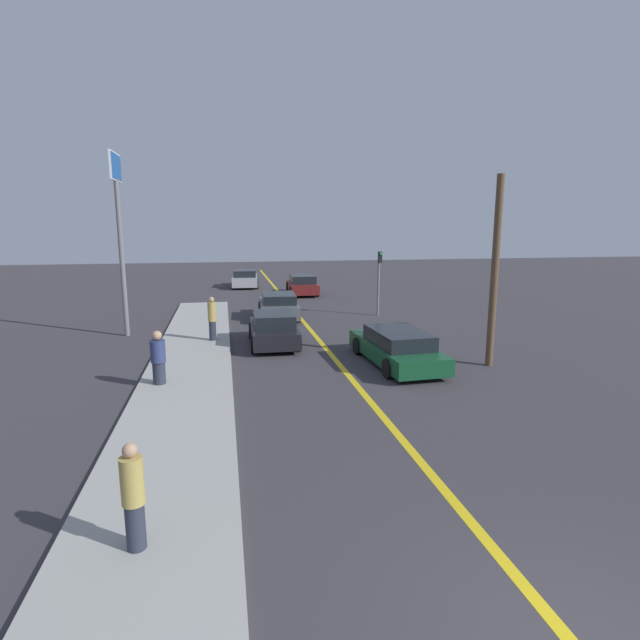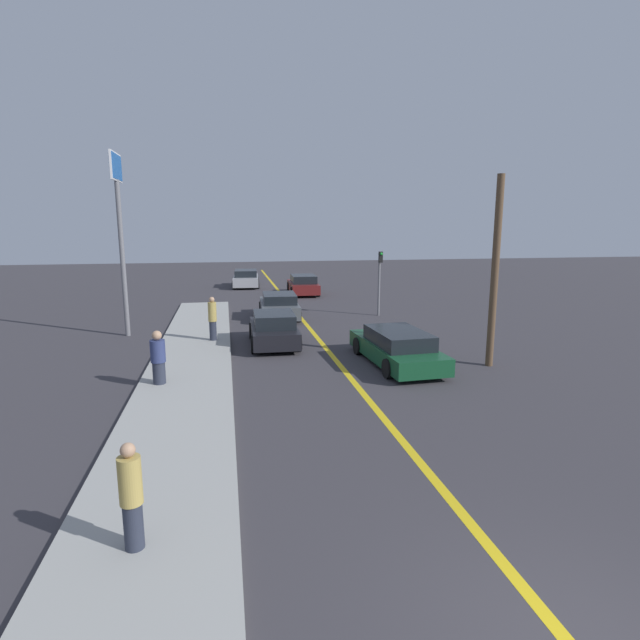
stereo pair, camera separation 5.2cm
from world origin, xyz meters
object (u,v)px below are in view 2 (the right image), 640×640
at_px(car_oncoming_far, 246,279).
at_px(car_near_right_lane, 397,347).
at_px(utility_pole, 495,273).
at_px(car_ahead_center, 274,329).
at_px(traffic_light, 380,276).
at_px(car_far_distant, 279,306).
at_px(car_parked_left_lot, 303,285).
at_px(pedestrian_far_standing, 213,318).
at_px(roadside_sign, 118,204).
at_px(pedestrian_near_curb, 131,496).
at_px(pedestrian_mid_group, 158,358).

bearing_deg(car_oncoming_far, car_near_right_lane, -76.44).
relative_size(car_near_right_lane, utility_pole, 0.79).
height_order(car_ahead_center, traffic_light, traffic_light).
xyz_separation_m(car_far_distant, car_parked_left_lot, (2.52, 8.34, 0.03)).
bearing_deg(car_far_distant, traffic_light, -1.19).
height_order(car_oncoming_far, pedestrian_far_standing, pedestrian_far_standing).
height_order(car_parked_left_lot, car_oncoming_far, car_parked_left_lot).
height_order(car_oncoming_far, traffic_light, traffic_light).
distance_m(car_oncoming_far, roadside_sign, 17.69).
relative_size(pedestrian_near_curb, roadside_sign, 0.21).
xyz_separation_m(car_ahead_center, car_far_distant, (0.82, 5.72, -0.01)).
relative_size(car_ahead_center, pedestrian_near_curb, 2.44).
bearing_deg(pedestrian_near_curb, traffic_light, 62.71).
distance_m(car_ahead_center, pedestrian_far_standing, 2.50).
bearing_deg(pedestrian_near_curb, pedestrian_far_standing, 86.39).
bearing_deg(roadside_sign, car_parked_left_lot, 50.46).
bearing_deg(pedestrian_near_curb, roadside_sign, 100.40).
height_order(car_oncoming_far, pedestrian_mid_group, pedestrian_mid_group).
bearing_deg(traffic_light, pedestrian_near_curb, -117.29).
bearing_deg(car_ahead_center, car_far_distant, 83.22).
xyz_separation_m(car_oncoming_far, pedestrian_far_standing, (-2.05, -18.11, 0.37)).
bearing_deg(car_oncoming_far, utility_pole, -69.77).
height_order(pedestrian_mid_group, utility_pole, utility_pole).
bearing_deg(car_parked_left_lot, utility_pole, -77.16).
xyz_separation_m(pedestrian_near_curb, roadside_sign, (-2.77, 15.11, 4.52)).
xyz_separation_m(pedestrian_mid_group, utility_pole, (10.55, 0.33, 2.22)).
relative_size(car_ahead_center, car_far_distant, 0.93).
bearing_deg(roadside_sign, pedestrian_mid_group, -73.55).
distance_m(pedestrian_near_curb, utility_pole, 12.98).
distance_m(car_far_distant, pedestrian_mid_group, 11.27).
bearing_deg(roadside_sign, pedestrian_near_curb, -79.60).
height_order(car_near_right_lane, car_parked_left_lot, car_parked_left_lot).
height_order(car_oncoming_far, pedestrian_near_curb, pedestrian_near_curb).
relative_size(car_ahead_center, utility_pole, 0.63).
height_order(car_far_distant, pedestrian_far_standing, pedestrian_far_standing).
bearing_deg(car_near_right_lane, utility_pole, -16.97).
bearing_deg(traffic_light, utility_pole, -85.05).
bearing_deg(car_parked_left_lot, pedestrian_far_standing, -110.98).
bearing_deg(car_ahead_center, roadside_sign, 155.90).
height_order(car_parked_left_lot, utility_pole, utility_pole).
height_order(car_near_right_lane, pedestrian_far_standing, pedestrian_far_standing).
bearing_deg(car_oncoming_far, traffic_light, -61.94).
bearing_deg(car_ahead_center, car_oncoming_far, 92.24).
relative_size(pedestrian_near_curb, utility_pole, 0.26).
bearing_deg(car_parked_left_lot, pedestrian_near_curb, -101.71).
bearing_deg(pedestrian_far_standing, pedestrian_near_curb, -93.61).
distance_m(pedestrian_far_standing, utility_pole, 10.63).
bearing_deg(car_near_right_lane, pedestrian_mid_group, -175.03).
xyz_separation_m(traffic_light, utility_pole, (0.84, -9.65, 1.03)).
distance_m(car_far_distant, pedestrian_far_standing, 5.88).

